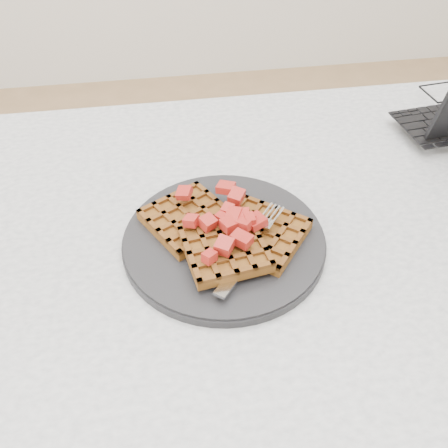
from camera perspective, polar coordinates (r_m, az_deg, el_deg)
The scene contains 6 objects.
ground at distance 1.36m, azimuth 4.66°, elevation -24.17°, with size 4.00×4.00×0.00m, color tan.
table at distance 0.81m, azimuth 7.17°, elevation -6.64°, with size 1.20×0.80×0.75m.
plate at distance 0.70m, azimuth 0.00°, elevation -1.92°, with size 0.28×0.28×0.02m, color black.
waffles at distance 0.68m, azimuth 0.06°, elevation -0.99°, with size 0.24×0.21×0.03m.
strawberry_pile at distance 0.67m, azimuth 0.00°, elevation 0.88°, with size 0.15×0.15×0.02m, color maroon, non-canonical shape.
fork at distance 0.67m, azimuth 3.46°, elevation -2.77°, with size 0.02×0.18×0.02m, color silver, non-canonical shape.
Camera 1 is at (-0.18, -0.50, 1.25)m, focal length 40.00 mm.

